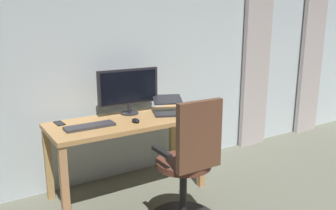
% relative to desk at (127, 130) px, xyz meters
% --- Properties ---
extents(back_room_partition, '(5.89, 0.10, 2.69)m').
position_rel_desk_xyz_m(back_room_partition, '(-1.45, -0.46, 0.72)').
color(back_room_partition, silver).
rests_on(back_room_partition, ground).
extents(curtain_left_panel, '(0.43, 0.06, 2.31)m').
position_rel_desk_xyz_m(curtain_left_panel, '(-3.14, -0.35, 0.53)').
color(curtain_left_panel, '#B8ABA9').
rests_on(curtain_left_panel, ground).
extents(curtain_right_panel, '(0.43, 0.06, 2.31)m').
position_rel_desk_xyz_m(curtain_right_panel, '(-2.01, -0.35, 0.53)').
color(curtain_right_panel, '#B8ABA9').
rests_on(curtain_right_panel, ground).
extents(desk, '(1.44, 0.62, 0.73)m').
position_rel_desk_xyz_m(desk, '(0.00, 0.00, 0.00)').
color(desk, tan).
rests_on(desk, ground).
extents(office_chair, '(0.56, 0.56, 1.08)m').
position_rel_desk_xyz_m(office_chair, '(-0.14, 0.80, -0.13)').
color(office_chair, black).
rests_on(office_chair, ground).
extents(computer_monitor, '(0.64, 0.18, 0.45)m').
position_rel_desk_xyz_m(computer_monitor, '(-0.12, -0.19, 0.36)').
color(computer_monitor, '#232328').
rests_on(computer_monitor, desk).
extents(computer_keyboard, '(0.43, 0.14, 0.02)m').
position_rel_desk_xyz_m(computer_keyboard, '(0.37, 0.05, 0.11)').
color(computer_keyboard, '#333338').
rests_on(computer_keyboard, desk).
extents(laptop, '(0.39, 0.41, 0.16)m').
position_rel_desk_xyz_m(laptop, '(-0.46, 0.00, 0.15)').
color(laptop, '#232328').
rests_on(laptop, desk).
extents(computer_mouse, '(0.06, 0.10, 0.04)m').
position_rel_desk_xyz_m(computer_mouse, '(-0.03, 0.12, 0.12)').
color(computer_mouse, black).
rests_on(computer_mouse, desk).
extents(cell_phone_by_monitor, '(0.08, 0.15, 0.01)m').
position_rel_desk_xyz_m(cell_phone_by_monitor, '(0.57, -0.20, 0.11)').
color(cell_phone_by_monitor, black).
rests_on(cell_phone_by_monitor, desk).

